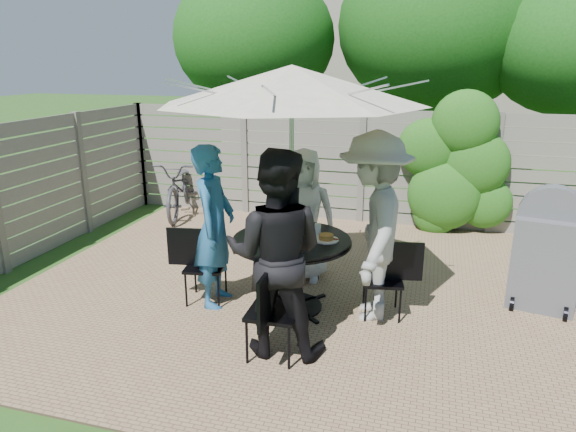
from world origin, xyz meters
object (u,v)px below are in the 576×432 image
(person_front, at_px, (276,255))
(glass_front, at_px, (298,241))
(plate_front, at_px, (285,248))
(glass_right, at_px, (318,230))
(patio_table, at_px, (291,260))
(bicycle, at_px, (181,187))
(chair_right, at_px, (383,294))
(chair_left, at_px, (205,280))
(person_left, at_px, (214,227))
(chair_back, at_px, (304,253))
(plate_left, at_px, (258,234))
(person_right, at_px, (373,228))
(syrup_jug, at_px, (287,229))
(plate_right, at_px, (326,238))
(coffee_cup, at_px, (304,227))
(glass_back, at_px, (286,224))
(plate_back, at_px, (297,226))
(umbrella, at_px, (292,85))
(chair_front, at_px, (273,330))
(glass_left, at_px, (265,234))
(bbq_grill, at_px, (546,254))
(person_back, at_px, (303,215))

(person_front, relative_size, glass_front, 13.47)
(plate_front, bearing_deg, glass_right, 66.71)
(patio_table, height_order, bicycle, bicycle)
(chair_right, relative_size, glass_front, 5.90)
(chair_left, distance_m, person_left, 0.64)
(chair_back, height_order, plate_front, chair_back)
(chair_right, relative_size, plate_left, 3.18)
(person_right, bearing_deg, chair_right, 90.48)
(person_left, height_order, plate_front, person_left)
(chair_left, xyz_separation_m, person_right, (1.78, 0.19, 0.71))
(chair_back, xyz_separation_m, glass_front, (0.23, -1.21, 0.60))
(chair_right, bearing_deg, person_front, 36.11)
(chair_back, height_order, chair_right, chair_back)
(glass_front, bearing_deg, person_left, 170.37)
(syrup_jug, bearing_deg, chair_left, -170.88)
(plate_right, distance_m, glass_front, 0.37)
(patio_table, distance_m, plate_left, 0.45)
(patio_table, bearing_deg, syrup_jug, 146.09)
(chair_back, distance_m, coffee_cup, 0.95)
(plate_front, xyz_separation_m, glass_back, (-0.17, 0.61, 0.05))
(patio_table, height_order, plate_back, plate_back)
(glass_right, bearing_deg, chair_left, -169.17)
(umbrella, distance_m, chair_front, 2.29)
(umbrella, xyz_separation_m, plate_back, (-0.04, 0.36, -1.52))
(chair_right, height_order, plate_right, plate_right)
(umbrella, xyz_separation_m, glass_left, (-0.25, -0.13, -1.47))
(glass_front, xyz_separation_m, glass_right, (0.12, 0.38, 0.00))
(plate_back, height_order, glass_left, glass_left)
(glass_left, height_order, bbq_grill, bbq_grill)
(patio_table, height_order, plate_right, plate_right)
(chair_right, height_order, syrup_jug, syrup_jug)
(person_back, distance_m, glass_front, 1.10)
(plate_left, bearing_deg, glass_right, 15.50)
(patio_table, distance_m, plate_back, 0.45)
(patio_table, height_order, plate_front, plate_front)
(person_right, height_order, coffee_cup, person_right)
(glass_front, bearing_deg, chair_left, 172.29)
(plate_left, bearing_deg, glass_left, -40.36)
(bicycle, bearing_deg, chair_left, -73.69)
(glass_left, relative_size, coffee_cup, 1.17)
(plate_back, xyz_separation_m, bicycle, (-2.73, 2.54, -0.34))
(plate_front, distance_m, bbq_grill, 2.80)
(patio_table, distance_m, chair_right, 1.01)
(plate_back, height_order, plate_front, same)
(person_left, bearing_deg, plate_right, -90.00)
(person_back, bearing_deg, patio_table, -90.00)
(plate_front, bearing_deg, plate_left, 140.89)
(bbq_grill, bearing_deg, chair_right, -145.83)
(umbrella, relative_size, person_back, 1.78)
(person_right, bearing_deg, bicycle, -133.93)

